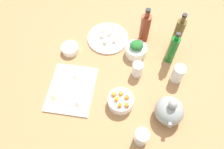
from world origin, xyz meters
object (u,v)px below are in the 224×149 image
object	(u,v)px
bowl_carrots	(121,101)
bowl_greens	(136,51)
cutting_board	(72,89)
bottle_2	(145,28)
plate_tofu	(108,38)
drinking_glass_2	(137,69)
bowl_small_side	(70,49)
drinking_glass_1	(178,74)
drinking_glass_0	(141,137)
bottle_1	(173,49)
teapot	(169,111)
bottle_0	(177,35)

from	to	relation	value
bowl_carrots	bowl_greens	bearing A→B (deg)	172.32
cutting_board	bottle_2	size ratio (longest dim) A/B	1.23
bottle_2	bowl_greens	bearing A→B (deg)	-15.99
plate_tofu	bowl_greens	bearing A→B (deg)	63.92
cutting_board	bottle_2	bearing A→B (deg)	139.64
bowl_carrots	drinking_glass_2	bearing A→B (deg)	161.51
bowl_small_side	drinking_glass_1	distance (cm)	63.84
cutting_board	drinking_glass_1	world-z (taller)	drinking_glass_1
bottle_2	drinking_glass_0	xyz separation A→B (cm)	(62.91, 3.92, -5.57)
bowl_small_side	bottle_2	xyz separation A→B (cm)	(-16.32, 42.55, 8.04)
bowl_greens	drinking_glass_1	world-z (taller)	drinking_glass_1
cutting_board	bowl_carrots	size ratio (longest dim) A/B	2.21
bowl_small_side	drinking_glass_0	xyz separation A→B (cm)	(46.59, 46.47, 2.47)
plate_tofu	bowl_carrots	distance (cm)	44.76
drinking_glass_0	bottle_1	bearing A→B (deg)	165.85
bowl_small_side	drinking_glass_1	world-z (taller)	drinking_glass_1
teapot	bottle_2	world-z (taller)	bottle_2
bowl_small_side	bottle_0	size ratio (longest dim) A/B	0.37
bowl_carrots	bottle_1	distance (cm)	40.95
plate_tofu	bottle_1	xyz separation A→B (cm)	(10.36, 38.23, 9.33)
plate_tofu	bowl_carrots	xyz separation A→B (cm)	(42.50, 13.86, 2.28)
plate_tofu	bottle_0	xyz separation A→B (cm)	(1.00, 40.40, 11.13)
plate_tofu	drinking_glass_2	xyz separation A→B (cm)	(22.75, 20.46, 3.92)
plate_tofu	bowl_carrots	size ratio (longest dim) A/B	1.90
plate_tofu	drinking_glass_2	bearing A→B (deg)	41.97
bowl_greens	bowl_small_side	xyz separation A→B (cm)	(3.95, -39.01, -1.05)
plate_tofu	teapot	bearing A→B (deg)	40.03
bottle_1	drinking_glass_2	distance (cm)	22.33
bowl_greens	drinking_glass_1	distance (cm)	27.82
drinking_glass_1	bottle_0	bearing A→B (deg)	-175.01
bowl_greens	bottle_0	world-z (taller)	bottle_0
bowl_greens	drinking_glass_2	world-z (taller)	drinking_glass_2
plate_tofu	drinking_glass_0	size ratio (longest dim) A/B	2.79
bowl_greens	drinking_glass_0	world-z (taller)	drinking_glass_0
plate_tofu	teapot	distance (cm)	59.33
bowl_greens	bowl_carrots	xyz separation A→B (cm)	(33.51, -4.52, -0.24)
cutting_board	bottle_2	xyz separation A→B (cm)	(-41.73, 35.46, 9.61)
bowl_greens	bottle_1	bearing A→B (deg)	86.05
bowl_greens	bottle_1	xyz separation A→B (cm)	(1.37, 19.86, 6.82)
bowl_carrots	bottle_1	world-z (taller)	bottle_1
teapot	drinking_glass_2	size ratio (longest dim) A/B	1.84
bowl_carrots	drinking_glass_1	distance (cm)	34.63
bottle_0	drinking_glass_0	distance (cm)	60.75
bowl_greens	teapot	world-z (taller)	teapot
cutting_board	drinking_glass_1	size ratio (longest dim) A/B	2.66
bowl_small_side	drinking_glass_0	size ratio (longest dim) A/B	1.12
bottle_0	drinking_glass_1	xyz separation A→B (cm)	(21.96, 1.92, -6.18)
bottle_2	drinking_glass_2	world-z (taller)	bottle_2
bowl_small_side	drinking_glass_1	xyz separation A→B (cm)	(10.01, 62.95, 3.48)
bottle_2	plate_tofu	bearing A→B (deg)	-81.23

